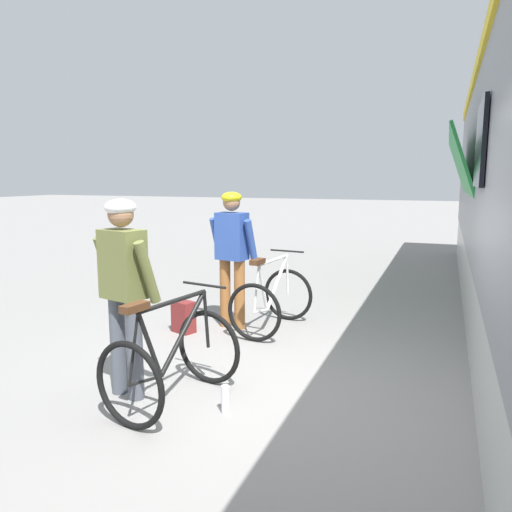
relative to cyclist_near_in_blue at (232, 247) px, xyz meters
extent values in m
plane|color=gray|center=(1.16, -1.73, -1.05)|extent=(80.00, 80.00, 0.00)
cube|color=#238C3D|center=(2.81, 2.85, 0.75)|extent=(0.61, 4.44, 1.61)
cube|color=yellow|center=(2.81, -0.55, 2.37)|extent=(0.04, 16.81, 0.20)
cube|color=black|center=(2.80, -0.49, 1.20)|extent=(0.04, 1.10, 0.80)
cylinder|color=#935B2D|center=(-0.11, 0.01, -0.60)|extent=(0.14, 0.14, 0.90)
cylinder|color=#935B2D|center=(0.11, -0.02, -0.60)|extent=(0.14, 0.14, 0.90)
cube|color=#2D4C9E|center=(0.00, 0.00, 0.15)|extent=(0.41, 0.30, 0.60)
cylinder|color=#2D4C9E|center=(-0.25, 0.08, 0.10)|extent=(0.13, 0.27, 0.56)
cylinder|color=#2D4C9E|center=(0.26, 0.00, 0.10)|extent=(0.13, 0.27, 0.56)
sphere|color=#9E7051|center=(0.00, 0.00, 0.58)|extent=(0.22, 0.22, 0.22)
ellipsoid|color=yellow|center=(0.00, 0.00, 0.64)|extent=(0.29, 0.31, 0.14)
cylinder|color=#4C515B|center=(-0.16, -2.20, -0.60)|extent=(0.14, 0.14, 0.90)
cylinder|color=#4C515B|center=(0.06, -2.25, -0.60)|extent=(0.14, 0.14, 0.90)
cube|color=olive|center=(-0.05, -2.23, 0.15)|extent=(0.43, 0.32, 0.60)
cylinder|color=olive|center=(-0.29, -2.12, 0.10)|extent=(0.15, 0.27, 0.56)
cylinder|color=olive|center=(0.21, -2.25, 0.10)|extent=(0.15, 0.27, 0.56)
sphere|color=#9E7051|center=(-0.05, -2.23, 0.58)|extent=(0.22, 0.22, 0.22)
ellipsoid|color=white|center=(-0.05, -2.23, 0.64)|extent=(0.31, 0.33, 0.14)
torus|color=black|center=(0.57, 0.58, -0.70)|extent=(0.71, 0.12, 0.71)
torus|color=black|center=(0.47, -0.43, -0.70)|extent=(0.71, 0.12, 0.71)
cylinder|color=white|center=(0.54, 0.23, -0.45)|extent=(0.11, 0.65, 0.63)
cylinder|color=white|center=(0.53, 0.11, -0.15)|extent=(0.13, 0.85, 0.04)
cylinder|color=white|center=(0.49, -0.20, -0.45)|extent=(0.07, 0.28, 0.62)
cylinder|color=white|center=(0.49, -0.26, -0.73)|extent=(0.06, 0.36, 0.08)
cylinder|color=white|center=(0.48, -0.37, -0.42)|extent=(0.04, 0.15, 0.56)
cylinder|color=white|center=(0.57, 0.56, -0.42)|extent=(0.04, 0.08, 0.55)
cylinder|color=black|center=(0.57, 0.53, -0.09)|extent=(0.48, 0.07, 0.02)
cube|color=#4C2D19|center=(0.48, -0.34, -0.10)|extent=(0.12, 0.25, 0.06)
torus|color=black|center=(0.50, -1.72, -0.70)|extent=(0.71, 0.17, 0.71)
torus|color=black|center=(0.32, -2.72, -0.70)|extent=(0.71, 0.17, 0.71)
cylinder|color=black|center=(0.44, -2.07, -0.45)|extent=(0.16, 0.64, 0.63)
cylinder|color=black|center=(0.42, -2.18, -0.15)|extent=(0.19, 0.84, 0.04)
cylinder|color=black|center=(0.37, -2.49, -0.45)|extent=(0.09, 0.28, 0.62)
cylinder|color=black|center=(0.36, -2.54, -0.73)|extent=(0.09, 0.36, 0.08)
cylinder|color=black|center=(0.33, -2.66, -0.42)|extent=(0.05, 0.15, 0.56)
cylinder|color=black|center=(0.50, -1.74, -0.42)|extent=(0.05, 0.09, 0.55)
cylinder|color=black|center=(0.49, -1.77, -0.09)|extent=(0.48, 0.11, 0.02)
cube|color=#4C2D19|center=(0.34, -2.63, -0.10)|extent=(0.14, 0.25, 0.06)
cube|color=maroon|center=(-0.49, -0.42, -0.85)|extent=(0.32, 0.26, 0.40)
cylinder|color=silver|center=(0.91, -2.22, -0.94)|extent=(0.07, 0.07, 0.24)
camera|label=1|loc=(2.53, -5.75, 0.89)|focal=34.78mm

